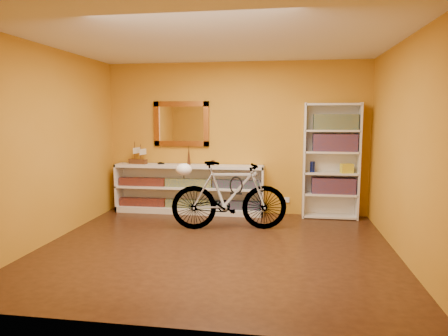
# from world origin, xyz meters

# --- Properties ---
(floor) EXTENTS (4.50, 4.00, 0.01)m
(floor) POSITION_xyz_m (0.00, 0.00, -0.01)
(floor) COLOR black
(floor) RESTS_ON ground
(ceiling) EXTENTS (4.50, 4.00, 0.01)m
(ceiling) POSITION_xyz_m (0.00, 0.00, 2.60)
(ceiling) COLOR silver
(ceiling) RESTS_ON ground
(back_wall) EXTENTS (4.50, 0.01, 2.60)m
(back_wall) POSITION_xyz_m (0.00, 2.00, 1.30)
(back_wall) COLOR #BA7B1B
(back_wall) RESTS_ON ground
(left_wall) EXTENTS (0.01, 4.00, 2.60)m
(left_wall) POSITION_xyz_m (-2.25, 0.00, 1.30)
(left_wall) COLOR #BA7B1B
(left_wall) RESTS_ON ground
(right_wall) EXTENTS (0.01, 4.00, 2.60)m
(right_wall) POSITION_xyz_m (2.25, 0.00, 1.30)
(right_wall) COLOR #BA7B1B
(right_wall) RESTS_ON ground
(gilt_mirror) EXTENTS (0.98, 0.06, 0.78)m
(gilt_mirror) POSITION_xyz_m (-0.95, 1.97, 1.55)
(gilt_mirror) COLOR brown
(gilt_mirror) RESTS_ON back_wall
(wall_socket) EXTENTS (0.09, 0.02, 0.09)m
(wall_socket) POSITION_xyz_m (0.90, 1.99, 0.25)
(wall_socket) COLOR silver
(wall_socket) RESTS_ON back_wall
(console_unit) EXTENTS (2.60, 0.35, 0.85)m
(console_unit) POSITION_xyz_m (-0.79, 1.81, 0.42)
(console_unit) COLOR silver
(console_unit) RESTS_ON floor
(cd_row_lower) EXTENTS (2.50, 0.13, 0.14)m
(cd_row_lower) POSITION_xyz_m (-0.79, 1.79, 0.17)
(cd_row_lower) COLOR black
(cd_row_lower) RESTS_ON console_unit
(cd_row_upper) EXTENTS (2.50, 0.13, 0.14)m
(cd_row_upper) POSITION_xyz_m (-0.79, 1.79, 0.54)
(cd_row_upper) COLOR navy
(cd_row_upper) RESTS_ON console_unit
(model_ship) EXTENTS (0.35, 0.19, 0.39)m
(model_ship) POSITION_xyz_m (-1.71, 1.81, 1.04)
(model_ship) COLOR #452713
(model_ship) RESTS_ON console_unit
(toy_car) EXTENTS (0.00, 0.00, 0.00)m
(toy_car) POSITION_xyz_m (-1.29, 1.81, 0.85)
(toy_car) COLOR black
(toy_car) RESTS_ON console_unit
(bronze_ornament) EXTENTS (0.06, 0.06, 0.35)m
(bronze_ornament) POSITION_xyz_m (-0.79, 1.81, 1.03)
(bronze_ornament) COLOR #522F1C
(bronze_ornament) RESTS_ON console_unit
(decorative_orb) EXTENTS (0.09, 0.09, 0.09)m
(decorative_orb) POSITION_xyz_m (-0.36, 1.81, 0.90)
(decorative_orb) COLOR #522F1C
(decorative_orb) RESTS_ON console_unit
(bookcase) EXTENTS (0.90, 0.30, 1.90)m
(bookcase) POSITION_xyz_m (1.60, 1.84, 0.95)
(bookcase) COLOR silver
(bookcase) RESTS_ON floor
(book_row_a) EXTENTS (0.70, 0.22, 0.26)m
(book_row_a) POSITION_xyz_m (1.65, 1.84, 0.55)
(book_row_a) COLOR maroon
(book_row_a) RESTS_ON bookcase
(book_row_b) EXTENTS (0.70, 0.22, 0.28)m
(book_row_b) POSITION_xyz_m (1.65, 1.84, 1.25)
(book_row_b) COLOR maroon
(book_row_b) RESTS_ON bookcase
(book_row_c) EXTENTS (0.70, 0.22, 0.25)m
(book_row_c) POSITION_xyz_m (1.65, 1.84, 1.59)
(book_row_c) COLOR #1C4E62
(book_row_c) RESTS_ON bookcase
(travel_mug) EXTENTS (0.08, 0.08, 0.18)m
(travel_mug) POSITION_xyz_m (1.31, 1.82, 0.85)
(travel_mug) COLOR navy
(travel_mug) RESTS_ON bookcase
(red_tin) EXTENTS (0.20, 0.20, 0.20)m
(red_tin) POSITION_xyz_m (1.40, 1.87, 1.56)
(red_tin) COLOR maroon
(red_tin) RESTS_ON bookcase
(yellow_bag) EXTENTS (0.21, 0.17, 0.15)m
(yellow_bag) POSITION_xyz_m (1.85, 1.80, 0.84)
(yellow_bag) COLOR gold
(yellow_bag) RESTS_ON bookcase
(bicycle) EXTENTS (0.73, 1.80, 1.03)m
(bicycle) POSITION_xyz_m (0.05, 0.89, 0.51)
(bicycle) COLOR silver
(bicycle) RESTS_ON floor
(helmet) EXTENTS (0.24, 0.23, 0.18)m
(helmet) POSITION_xyz_m (-0.61, 0.78, 0.91)
(helmet) COLOR white
(helmet) RESTS_ON bicycle
(u_lock) EXTENTS (0.20, 0.02, 0.20)m
(u_lock) POSITION_xyz_m (0.15, 0.91, 0.67)
(u_lock) COLOR black
(u_lock) RESTS_ON bicycle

